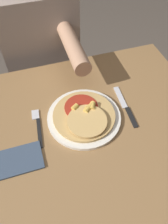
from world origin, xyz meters
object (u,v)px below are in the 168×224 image
knife (126,107)px  person_diner (42,53)px  dining_table (83,146)px  fork (38,125)px  plate (84,117)px  pizza (85,115)px

knife → person_diner: size_ratio=0.18×
dining_table → fork: bearing=157.7°
knife → plate: bearing=-179.0°
dining_table → knife: 0.24m
plate → knife: bearing=1.0°
plate → knife: size_ratio=1.29×
dining_table → knife: size_ratio=4.65×
plate → person_diner: bearing=97.6°
fork → person_diner: bearing=78.3°
plate → fork: (-0.18, 0.02, -0.00)m
fork → person_diner: person_diner is taller
dining_table → knife: bearing=13.4°
plate → pizza: (0.00, -0.01, 0.02)m
dining_table → pizza: 0.16m
person_diner → dining_table: bearing=-84.9°
dining_table → plate: 0.15m
fork → knife: size_ratio=0.80×
dining_table → plate: bearing=65.5°
knife → person_diner: 0.59m
pizza → person_diner: 0.55m
dining_table → plate: (0.02, 0.04, 0.14)m
dining_table → pizza: size_ratio=4.28×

